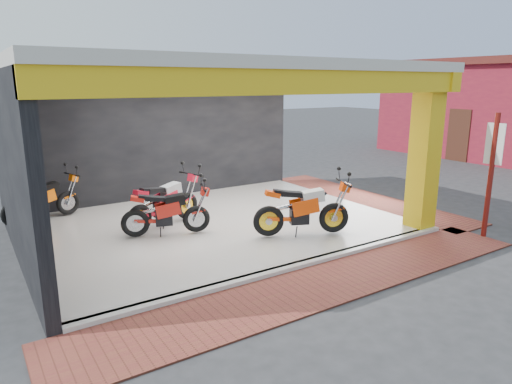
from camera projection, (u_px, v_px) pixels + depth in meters
ground at (265, 252)px, 9.11m from camera, size 80.00×80.00×0.00m
showroom_floor at (217, 224)px, 10.73m from camera, size 8.00×6.00×0.10m
showroom_ceiling at (214, 68)px, 9.89m from camera, size 8.40×6.40×0.20m
back_wall at (164, 139)px, 12.86m from camera, size 8.20×0.20×3.50m
left_wall at (13, 171)px, 8.16m from camera, size 0.20×6.20×3.50m
corner_column at (425, 154)px, 10.07m from camera, size 0.50×0.50×3.50m
header_beam_front at (300, 82)px, 7.52m from camera, size 8.40×0.30×0.40m
header_beam_right at (348, 82)px, 12.08m from camera, size 0.30×6.40×0.40m
floor_kerb at (296, 266)px, 8.26m from camera, size 8.00×0.20×0.10m
paver_front at (325, 283)px, 7.64m from camera, size 9.00×1.40×0.03m
paver_right at (363, 198)px, 13.27m from camera, size 1.40×7.00×0.03m
signpost at (491, 171)px, 9.63m from camera, size 0.11×0.38×2.69m
moto_hero at (334, 203)px, 9.75m from camera, size 2.36×1.62×1.35m
moto_row_a at (186, 193)px, 10.76m from camera, size 2.27×1.43×1.30m
moto_row_b at (196, 206)px, 9.80m from camera, size 2.11×1.32×1.21m
moto_row_d at (67, 191)px, 11.13m from camera, size 2.09×1.27×1.20m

